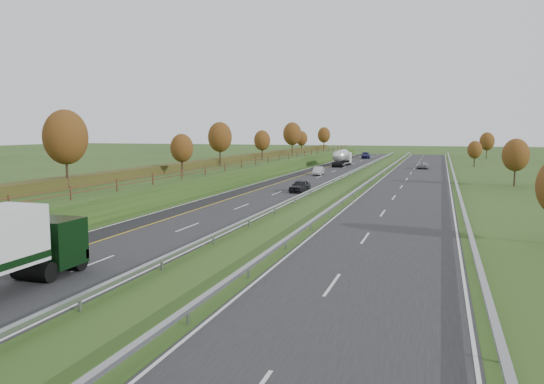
% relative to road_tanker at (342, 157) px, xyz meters
% --- Properties ---
extents(ground, '(400.00, 400.00, 0.00)m').
position_rel_road_tanker_xyz_m(ground, '(8.09, -44.06, -1.86)').
color(ground, '#294619').
rests_on(ground, ground).
extents(near_carriageway, '(10.50, 200.00, 0.04)m').
position_rel_road_tanker_xyz_m(near_carriageway, '(0.09, -39.06, -1.84)').
color(near_carriageway, '#232326').
rests_on(near_carriageway, ground).
extents(far_carriageway, '(10.50, 200.00, 0.04)m').
position_rel_road_tanker_xyz_m(far_carriageway, '(16.59, -39.06, -1.84)').
color(far_carriageway, '#232326').
rests_on(far_carriageway, ground).
extents(hard_shoulder, '(3.00, 200.00, 0.04)m').
position_rel_road_tanker_xyz_m(hard_shoulder, '(-3.66, -39.06, -1.84)').
color(hard_shoulder, black).
rests_on(hard_shoulder, ground).
extents(lane_markings, '(26.75, 200.00, 0.01)m').
position_rel_road_tanker_xyz_m(lane_markings, '(6.50, -39.18, -1.81)').
color(lane_markings, silver).
rests_on(lane_markings, near_carriageway).
extents(embankment_left, '(12.00, 200.00, 2.00)m').
position_rel_road_tanker_xyz_m(embankment_left, '(-12.91, -39.06, -0.86)').
color(embankment_left, '#294619').
rests_on(embankment_left, ground).
extents(hedge_left, '(2.20, 180.00, 1.10)m').
position_rel_road_tanker_xyz_m(hedge_left, '(-14.91, -39.06, 0.69)').
color(hedge_left, '#353A17').
rests_on(hedge_left, embankment_left).
extents(fence_left, '(0.12, 189.06, 1.20)m').
position_rel_road_tanker_xyz_m(fence_left, '(-8.41, -39.47, 0.87)').
color(fence_left, '#422B19').
rests_on(fence_left, embankment_left).
extents(median_barrier_near, '(0.32, 200.00, 0.71)m').
position_rel_road_tanker_xyz_m(median_barrier_near, '(5.79, -39.06, -1.25)').
color(median_barrier_near, gray).
rests_on(median_barrier_near, ground).
extents(median_barrier_far, '(0.32, 200.00, 0.71)m').
position_rel_road_tanker_xyz_m(median_barrier_far, '(10.89, -39.06, -1.25)').
color(median_barrier_far, gray).
rests_on(median_barrier_far, ground).
extents(outer_barrier_far, '(0.32, 200.00, 0.71)m').
position_rel_road_tanker_xyz_m(outer_barrier_far, '(22.39, -39.06, -1.25)').
color(outer_barrier_far, gray).
rests_on(outer_barrier_far, ground).
extents(trees_left, '(6.64, 164.30, 7.66)m').
position_rel_road_tanker_xyz_m(trees_left, '(-12.55, -42.43, 4.51)').
color(trees_left, '#2D2116').
rests_on(trees_left, embankment_left).
extents(trees_far, '(8.45, 118.60, 7.12)m').
position_rel_road_tanker_xyz_m(trees_far, '(29.89, -9.85, 2.38)').
color(trees_far, '#2D2116').
rests_on(trees_far, ground).
extents(road_tanker, '(2.40, 11.22, 3.46)m').
position_rel_road_tanker_xyz_m(road_tanker, '(0.00, 0.00, 0.00)').
color(road_tanker, silver).
rests_on(road_tanker, near_carriageway).
extents(car_dark_near, '(2.11, 4.49, 1.48)m').
position_rel_road_tanker_xyz_m(car_dark_near, '(3.67, -49.83, -1.08)').
color(car_dark_near, black).
rests_on(car_dark_near, near_carriageway).
extents(car_silver_mid, '(1.73, 4.32, 1.40)m').
position_rel_road_tanker_xyz_m(car_silver_mid, '(0.32, -24.54, -1.12)').
color(car_silver_mid, '#B2B2B7').
rests_on(car_silver_mid, near_carriageway).
extents(car_small_far, '(3.05, 5.91, 1.64)m').
position_rel_road_tanker_xyz_m(car_small_far, '(0.69, 32.43, -1.00)').
color(car_small_far, '#151742').
rests_on(car_small_far, near_carriageway).
extents(car_oncoming, '(2.37, 4.82, 1.32)m').
position_rel_road_tanker_xyz_m(car_oncoming, '(16.88, -3.39, -1.16)').
color(car_oncoming, '#9E9EA2').
rests_on(car_oncoming, far_carriageway).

